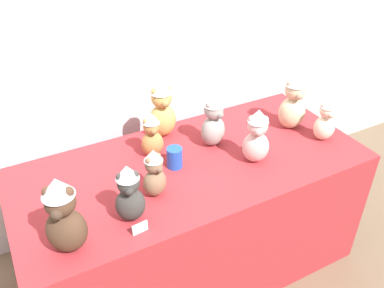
{
  "coord_description": "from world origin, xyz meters",
  "views": [
    {
      "loc": [
        -0.8,
        -1.25,
        2.04
      ],
      "look_at": [
        0.0,
        0.25,
        0.89
      ],
      "focal_mm": 38.27,
      "sensor_mm": 36.0,
      "label": 1
    }
  ],
  "objects_px": {
    "teddy_bear_caramel": "(152,135)",
    "teddy_bear_honey": "(162,109)",
    "teddy_bear_mocha": "(154,173)",
    "teddy_bear_cocoa": "(63,216)",
    "teddy_bear_cream": "(326,119)",
    "display_table": "(192,217)",
    "teddy_bear_sand": "(294,101)",
    "party_cup_blue": "(175,158)",
    "teddy_bear_blush": "(257,137)",
    "teddy_bear_ash": "(213,120)",
    "teddy_bear_charcoal": "(129,194)"
  },
  "relations": [
    {
      "from": "teddy_bear_blush",
      "to": "party_cup_blue",
      "type": "xyz_separation_m",
      "value": [
        -0.39,
        0.15,
        -0.09
      ]
    },
    {
      "from": "teddy_bear_mocha",
      "to": "teddy_bear_cocoa",
      "type": "height_order",
      "value": "teddy_bear_cocoa"
    },
    {
      "from": "party_cup_blue",
      "to": "teddy_bear_cocoa",
      "type": "bearing_deg",
      "value": -154.37
    },
    {
      "from": "party_cup_blue",
      "to": "teddy_bear_mocha",
      "type": "bearing_deg",
      "value": -139.07
    },
    {
      "from": "teddy_bear_cocoa",
      "to": "teddy_bear_cream",
      "type": "xyz_separation_m",
      "value": [
        1.46,
        0.13,
        -0.04
      ]
    },
    {
      "from": "display_table",
      "to": "teddy_bear_mocha",
      "type": "relative_size",
      "value": 7.33
    },
    {
      "from": "display_table",
      "to": "party_cup_blue",
      "type": "relative_size",
      "value": 16.65
    },
    {
      "from": "teddy_bear_blush",
      "to": "teddy_bear_sand",
      "type": "bearing_deg",
      "value": 55.33
    },
    {
      "from": "teddy_bear_cream",
      "to": "teddy_bear_blush",
      "type": "bearing_deg",
      "value": -165.57
    },
    {
      "from": "teddy_bear_ash",
      "to": "party_cup_blue",
      "type": "xyz_separation_m",
      "value": [
        -0.28,
        -0.09,
        -0.1
      ]
    },
    {
      "from": "teddy_bear_cream",
      "to": "teddy_bear_sand",
      "type": "bearing_deg",
      "value": 128.26
    },
    {
      "from": "teddy_bear_caramel",
      "to": "teddy_bear_honey",
      "type": "height_order",
      "value": "teddy_bear_honey"
    },
    {
      "from": "teddy_bear_sand",
      "to": "teddy_bear_cream",
      "type": "bearing_deg",
      "value": -56.04
    },
    {
      "from": "teddy_bear_mocha",
      "to": "party_cup_blue",
      "type": "relative_size",
      "value": 2.27
    },
    {
      "from": "teddy_bear_cream",
      "to": "party_cup_blue",
      "type": "relative_size",
      "value": 2.4
    },
    {
      "from": "teddy_bear_caramel",
      "to": "teddy_bear_honey",
      "type": "relative_size",
      "value": 0.75
    },
    {
      "from": "teddy_bear_cream",
      "to": "teddy_bear_ash",
      "type": "bearing_deg",
      "value": 172.52
    },
    {
      "from": "teddy_bear_cocoa",
      "to": "party_cup_blue",
      "type": "distance_m",
      "value": 0.69
    },
    {
      "from": "teddy_bear_honey",
      "to": "party_cup_blue",
      "type": "relative_size",
      "value": 3.11
    },
    {
      "from": "teddy_bear_honey",
      "to": "teddy_bear_ash",
      "type": "bearing_deg",
      "value": -46.7
    },
    {
      "from": "display_table",
      "to": "teddy_bear_caramel",
      "type": "xyz_separation_m",
      "value": [
        -0.15,
        0.16,
        0.51
      ]
    },
    {
      "from": "display_table",
      "to": "teddy_bear_honey",
      "type": "height_order",
      "value": "teddy_bear_honey"
    },
    {
      "from": "teddy_bear_caramel",
      "to": "teddy_bear_cocoa",
      "type": "relative_size",
      "value": 0.72
    },
    {
      "from": "teddy_bear_blush",
      "to": "teddy_bear_honey",
      "type": "bearing_deg",
      "value": 155.2
    },
    {
      "from": "teddy_bear_caramel",
      "to": "teddy_bear_mocha",
      "type": "height_order",
      "value": "teddy_bear_caramel"
    },
    {
      "from": "teddy_bear_caramel",
      "to": "teddy_bear_mocha",
      "type": "relative_size",
      "value": 1.03
    },
    {
      "from": "teddy_bear_charcoal",
      "to": "teddy_bear_sand",
      "type": "distance_m",
      "value": 1.13
    },
    {
      "from": "teddy_bear_honey",
      "to": "teddy_bear_blush",
      "type": "height_order",
      "value": "teddy_bear_honey"
    },
    {
      "from": "display_table",
      "to": "teddy_bear_sand",
      "type": "height_order",
      "value": "teddy_bear_sand"
    },
    {
      "from": "teddy_bear_cocoa",
      "to": "teddy_bear_cream",
      "type": "distance_m",
      "value": 1.46
    },
    {
      "from": "party_cup_blue",
      "to": "teddy_bear_blush",
      "type": "bearing_deg",
      "value": -20.91
    },
    {
      "from": "teddy_bear_sand",
      "to": "party_cup_blue",
      "type": "distance_m",
      "value": 0.78
    },
    {
      "from": "teddy_bear_caramel",
      "to": "teddy_bear_honey",
      "type": "bearing_deg",
      "value": 58.06
    },
    {
      "from": "teddy_bear_ash",
      "to": "teddy_bear_charcoal",
      "type": "bearing_deg",
      "value": -166.42
    },
    {
      "from": "teddy_bear_cream",
      "to": "party_cup_blue",
      "type": "height_order",
      "value": "teddy_bear_cream"
    },
    {
      "from": "display_table",
      "to": "teddy_bear_mocha",
      "type": "distance_m",
      "value": 0.59
    },
    {
      "from": "teddy_bear_ash",
      "to": "teddy_bear_charcoal",
      "type": "distance_m",
      "value": 0.69
    },
    {
      "from": "display_table",
      "to": "teddy_bear_blush",
      "type": "distance_m",
      "value": 0.63
    },
    {
      "from": "teddy_bear_ash",
      "to": "teddy_bear_cream",
      "type": "bearing_deg",
      "value": -38.62
    },
    {
      "from": "teddy_bear_mocha",
      "to": "teddy_bear_blush",
      "type": "xyz_separation_m",
      "value": [
        0.56,
        0.0,
        0.03
      ]
    },
    {
      "from": "teddy_bear_mocha",
      "to": "teddy_bear_cocoa",
      "type": "distance_m",
      "value": 0.46
    },
    {
      "from": "teddy_bear_honey",
      "to": "teddy_bear_cream",
      "type": "relative_size",
      "value": 1.3
    },
    {
      "from": "teddy_bear_cocoa",
      "to": "teddy_bear_ash",
      "type": "distance_m",
      "value": 0.96
    },
    {
      "from": "teddy_bear_charcoal",
      "to": "teddy_bear_honey",
      "type": "bearing_deg",
      "value": 68.37
    },
    {
      "from": "teddy_bear_mocha",
      "to": "teddy_bear_charcoal",
      "type": "distance_m",
      "value": 0.18
    },
    {
      "from": "teddy_bear_sand",
      "to": "party_cup_blue",
      "type": "relative_size",
      "value": 3.17
    },
    {
      "from": "teddy_bear_mocha",
      "to": "teddy_bear_sand",
      "type": "height_order",
      "value": "teddy_bear_sand"
    },
    {
      "from": "display_table",
      "to": "teddy_bear_blush",
      "type": "height_order",
      "value": "teddy_bear_blush"
    },
    {
      "from": "teddy_bear_cocoa",
      "to": "teddy_bear_cream",
      "type": "relative_size",
      "value": 1.35
    },
    {
      "from": "teddy_bear_sand",
      "to": "teddy_bear_charcoal",
      "type": "bearing_deg",
      "value": -154.4
    }
  ]
}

